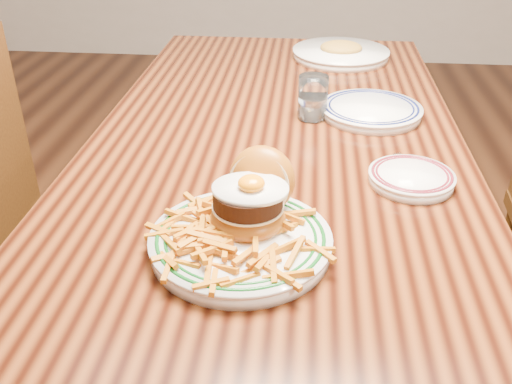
# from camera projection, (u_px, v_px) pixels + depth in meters

# --- Properties ---
(floor) EXTENTS (6.00, 6.00, 0.00)m
(floor) POSITION_uv_depth(u_px,v_px,m) (273.00, 359.00, 1.71)
(floor) COLOR black
(floor) RESTS_ON ground
(table) EXTENTS (0.85, 1.60, 0.75)m
(table) POSITION_uv_depth(u_px,v_px,m) (277.00, 164.00, 1.38)
(table) COLOR black
(table) RESTS_ON floor
(main_plate) EXTENTS (0.30, 0.31, 0.14)m
(main_plate) POSITION_uv_depth(u_px,v_px,m) (244.00, 225.00, 0.92)
(main_plate) COLOR white
(main_plate) RESTS_ON table
(side_plate) EXTENTS (0.17, 0.18, 0.03)m
(side_plate) POSITION_uv_depth(u_px,v_px,m) (411.00, 177.00, 1.11)
(side_plate) COLOR white
(side_plate) RESTS_ON table
(rear_plate) EXTENTS (0.25, 0.25, 0.03)m
(rear_plate) POSITION_uv_depth(u_px,v_px,m) (371.00, 110.00, 1.41)
(rear_plate) COLOR white
(rear_plate) RESTS_ON table
(water_glass) EXTENTS (0.07, 0.07, 0.11)m
(water_glass) POSITION_uv_depth(u_px,v_px,m) (313.00, 100.00, 1.38)
(water_glass) COLOR white
(water_glass) RESTS_ON table
(far_plate) EXTENTS (0.31, 0.31, 0.05)m
(far_plate) POSITION_uv_depth(u_px,v_px,m) (341.00, 53.00, 1.81)
(far_plate) COLOR white
(far_plate) RESTS_ON table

